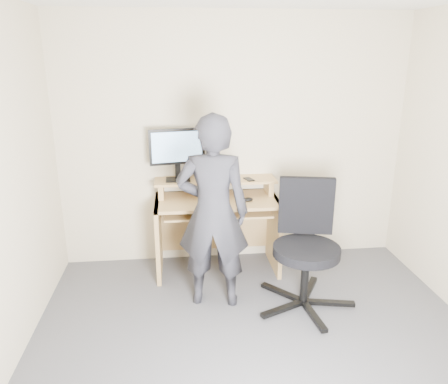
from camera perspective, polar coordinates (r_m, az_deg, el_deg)
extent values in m
plane|color=#58575D|center=(3.36, 5.27, -21.23)|extent=(3.50, 3.50, 0.00)
cube|color=#C1B59A|center=(4.43, 1.28, 6.55)|extent=(3.50, 0.02, 2.50)
cube|color=tan|center=(4.37, -8.53, -5.85)|extent=(0.04, 0.60, 0.75)
cube|color=tan|center=(4.47, 6.56, -5.22)|extent=(0.04, 0.60, 0.75)
cube|color=tan|center=(4.25, -0.92, -1.13)|extent=(1.20, 0.60, 0.03)
cube|color=tan|center=(4.21, -0.81, -2.70)|extent=(1.02, 0.38, 0.02)
cube|color=tan|center=(4.35, -8.21, 0.39)|extent=(0.05, 0.28, 0.15)
cube|color=tan|center=(4.44, 5.84, 0.85)|extent=(0.05, 0.28, 0.15)
cube|color=tan|center=(4.34, -1.12, 1.54)|extent=(1.20, 0.30, 0.02)
cube|color=tan|center=(4.62, -1.23, -3.62)|extent=(1.20, 0.03, 0.65)
cube|color=black|center=(4.32, -6.01, 1.64)|extent=(0.24, 0.15, 0.02)
cube|color=black|center=(4.32, -6.04, 2.78)|extent=(0.05, 0.04, 0.15)
cube|color=black|center=(4.23, -6.15, 5.93)|extent=(0.54, 0.13, 0.35)
cube|color=#93C8FF|center=(4.21, -6.15, 5.87)|extent=(0.48, 0.09, 0.29)
cube|color=black|center=(4.33, -2.38, 3.03)|extent=(0.09, 0.14, 0.20)
cylinder|color=silver|center=(4.34, -0.41, 2.90)|extent=(0.10, 0.10, 0.17)
cube|color=black|center=(4.32, 3.28, 1.68)|extent=(0.10, 0.14, 0.01)
cube|color=black|center=(4.28, -2.47, 1.68)|extent=(0.05, 0.04, 0.03)
torus|color=silver|center=(4.37, -2.48, 1.91)|extent=(0.20, 0.20, 0.06)
cube|color=black|center=(4.18, -1.95, -2.46)|extent=(0.49, 0.29, 0.03)
ellipsoid|color=black|center=(4.18, 3.15, -0.99)|extent=(0.11, 0.08, 0.04)
cube|color=black|center=(4.00, 13.61, -13.88)|extent=(0.43, 0.14, 0.03)
cube|color=black|center=(4.17, 11.05, -12.34)|extent=(0.26, 0.40, 0.03)
cube|color=black|center=(4.08, 7.55, -12.87)|extent=(0.33, 0.35, 0.03)
cube|color=black|center=(3.85, 7.67, -14.88)|extent=(0.41, 0.23, 0.03)
cube|color=black|center=(3.80, 11.65, -15.58)|extent=(0.10, 0.43, 0.03)
cylinder|color=black|center=(3.86, 10.50, -10.89)|extent=(0.07, 0.07, 0.45)
cylinder|color=black|center=(3.75, 10.72, -7.57)|extent=(0.56, 0.56, 0.08)
cube|color=black|center=(3.86, 10.68, -1.75)|extent=(0.48, 0.16, 0.51)
imported|color=black|center=(3.65, -1.47, -2.73)|extent=(0.66, 0.49, 1.67)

